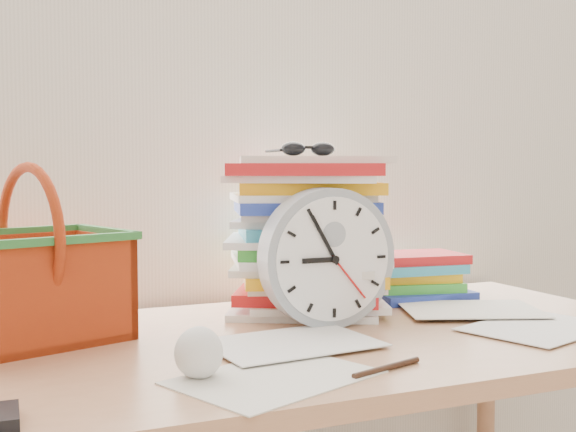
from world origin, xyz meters
name	(u,v)px	position (x,y,z in m)	size (l,w,h in m)	color
curtain	(230,50)	(0.00, 1.98, 1.30)	(2.40, 0.01, 2.50)	silver
desk	(302,377)	(0.00, 1.60, 0.68)	(1.40, 0.70, 0.75)	#AF7852
paper_stack	(307,235)	(0.09, 1.78, 0.91)	(0.32, 0.26, 0.32)	white
clock	(327,257)	(0.07, 1.64, 0.88)	(0.26, 0.26, 0.05)	#8F98A1
sunglasses	(308,149)	(0.07, 1.72, 1.08)	(0.12, 0.10, 0.03)	black
book_stack	(414,276)	(0.38, 1.83, 0.80)	(0.24, 0.19, 0.10)	white
basket	(30,255)	(-0.44, 1.74, 0.90)	(0.29, 0.23, 0.29)	#BA3B12
crumpled_ball	(198,352)	(-0.24, 1.42, 0.79)	(0.07, 0.07, 0.07)	white
pen	(387,368)	(0.02, 1.35, 0.75)	(0.01, 0.01, 0.14)	black
scattered_papers	(302,331)	(0.00, 1.60, 0.76)	(1.26, 0.42, 0.02)	white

